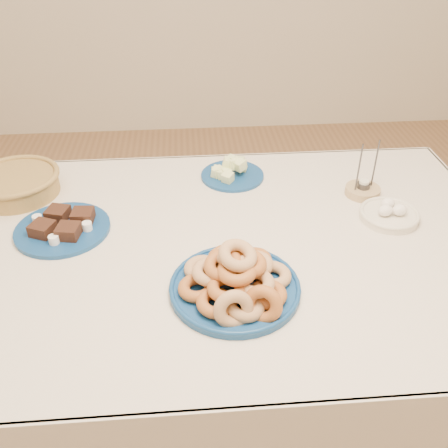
{
  "coord_description": "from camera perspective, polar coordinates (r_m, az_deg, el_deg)",
  "views": [
    {
      "loc": [
        -0.09,
        -1.15,
        1.62
      ],
      "look_at": [
        0.0,
        -0.05,
        0.85
      ],
      "focal_mm": 40.0,
      "sensor_mm": 36.0,
      "label": 1
    }
  ],
  "objects": [
    {
      "name": "ground",
      "position": [
        1.99,
        -0.12,
        -19.68
      ],
      "size": [
        5.0,
        5.0,
        0.0
      ],
      "primitive_type": "plane",
      "color": "#8E6543",
      "rests_on": "ground"
    },
    {
      "name": "dining_table",
      "position": [
        1.51,
        -0.15,
        -5.34
      ],
      "size": [
        1.71,
        1.11,
        0.75
      ],
      "color": "brown",
      "rests_on": "ground"
    },
    {
      "name": "donut_platter",
      "position": [
        1.25,
        1.36,
        -6.49
      ],
      "size": [
        0.34,
        0.34,
        0.15
      ],
      "rotation": [
        0.0,
        0.0,
        0.01
      ],
      "color": "navy",
      "rests_on": "dining_table"
    },
    {
      "name": "melon_plate",
      "position": [
        1.75,
        0.84,
        5.97
      ],
      "size": [
        0.25,
        0.25,
        0.08
      ],
      "rotation": [
        0.0,
        0.0,
        0.14
      ],
      "color": "navy",
      "rests_on": "dining_table"
    },
    {
      "name": "brownie_plate",
      "position": [
        1.56,
        -17.96,
        -0.31
      ],
      "size": [
        0.3,
        0.3,
        0.05
      ],
      "rotation": [
        0.0,
        0.0,
        -0.09
      ],
      "color": "navy",
      "rests_on": "dining_table"
    },
    {
      "name": "wicker_basket",
      "position": [
        1.78,
        -22.68,
        4.35
      ],
      "size": [
        0.33,
        0.33,
        0.08
      ],
      "rotation": [
        0.0,
        0.0,
        -0.14
      ],
      "color": "olive",
      "rests_on": "dining_table"
    },
    {
      "name": "candle_holder",
      "position": [
        1.72,
        15.58,
        3.8
      ],
      "size": [
        0.15,
        0.15,
        0.19
      ],
      "rotation": [
        0.0,
        0.0,
        0.38
      ],
      "color": "tan",
      "rests_on": "dining_table"
    },
    {
      "name": "egg_bowl",
      "position": [
        1.61,
        18.38,
        1.11
      ],
      "size": [
        0.21,
        0.21,
        0.06
      ],
      "rotation": [
        0.0,
        0.0,
        0.21
      ],
      "color": "beige",
      "rests_on": "dining_table"
    }
  ]
}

